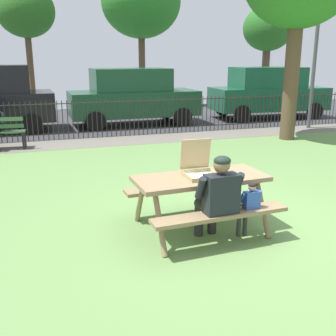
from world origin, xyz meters
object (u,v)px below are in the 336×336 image
(pizza_box_open, at_px, (199,167))
(child_at_table, at_px, (249,204))
(picnic_table_foreground, at_px, (200,188))
(pizza_slice_on_table, at_px, (228,173))
(lamp_post_walkway, at_px, (316,43))
(adult_at_table, at_px, (218,196))
(parked_car_left, at_px, (133,96))
(far_tree_midright, at_px, (268,29))
(far_tree_midleft, at_px, (26,12))
(parked_car_center, at_px, (268,92))
(far_tree_center, at_px, (141,2))

(pizza_box_open, relative_size, child_at_table, 0.60)
(picnic_table_foreground, xyz_separation_m, pizza_box_open, (-0.01, 0.05, 0.29))
(pizza_slice_on_table, distance_m, lamp_post_walkway, 9.27)
(pizza_slice_on_table, xyz_separation_m, adult_at_table, (-0.39, -0.51, -0.12))
(child_at_table, xyz_separation_m, parked_car_left, (0.70, 9.53, 0.51))
(picnic_table_foreground, xyz_separation_m, lamp_post_walkway, (6.66, 6.58, 2.16))
(picnic_table_foreground, distance_m, far_tree_midright, 18.67)
(child_at_table, bearing_deg, far_tree_midright, 58.58)
(child_at_table, relative_size, far_tree_midleft, 0.15)
(pizza_box_open, distance_m, lamp_post_walkway, 9.51)
(pizza_box_open, relative_size, far_tree_midright, 0.10)
(picnic_table_foreground, xyz_separation_m, parked_car_center, (6.52, 9.03, 0.41))
(pizza_slice_on_table, height_order, child_at_table, child_at_table)
(lamp_post_walkway, relative_size, parked_car_left, 1.03)
(far_tree_midleft, bearing_deg, parked_car_center, -36.02)
(child_at_table, distance_m, far_tree_midright, 18.86)
(adult_at_table, bearing_deg, pizza_slice_on_table, 52.47)
(far_tree_midleft, bearing_deg, parked_car_left, -62.16)
(pizza_slice_on_table, bearing_deg, pizza_box_open, 173.99)
(pizza_box_open, height_order, pizza_slice_on_table, pizza_box_open)
(pizza_box_open, distance_m, child_at_table, 0.83)
(parked_car_left, height_order, parked_car_center, same)
(pizza_box_open, height_order, far_tree_midright, far_tree_midright)
(pizza_box_open, height_order, lamp_post_walkway, lamp_post_walkway)
(far_tree_midright, bearing_deg, far_tree_midleft, 180.00)
(picnic_table_foreground, bearing_deg, far_tree_midleft, 98.06)
(parked_car_center, bearing_deg, pizza_box_open, -126.04)
(pizza_box_open, xyz_separation_m, far_tree_midright, (10.16, 15.29, 2.84))
(lamp_post_walkway, bearing_deg, far_tree_center, 111.92)
(pizza_box_open, xyz_separation_m, adult_at_table, (0.03, -0.55, -0.23))
(lamp_post_walkway, bearing_deg, pizza_slice_on_table, -133.54)
(picnic_table_foreground, xyz_separation_m, adult_at_table, (0.03, -0.50, 0.06))
(lamp_post_walkway, distance_m, far_tree_center, 9.69)
(child_at_table, relative_size, lamp_post_walkway, 0.18)
(child_at_table, bearing_deg, lamp_post_walkway, 48.85)
(pizza_box_open, relative_size, pizza_slice_on_table, 2.03)
(parked_car_left, bearing_deg, lamp_post_walkway, -24.02)
(adult_at_table, xyz_separation_m, far_tree_midright, (10.13, 15.85, 3.07))
(child_at_table, relative_size, parked_car_center, 0.18)
(lamp_post_walkway, xyz_separation_m, far_tree_midright, (3.50, 8.77, 0.97))
(parked_car_left, height_order, far_tree_midleft, far_tree_midleft)
(pizza_box_open, bearing_deg, pizza_slice_on_table, -6.01)
(pizza_box_open, distance_m, pizza_slice_on_table, 0.44)
(child_at_table, bearing_deg, far_tree_midleft, 99.44)
(far_tree_midleft, relative_size, far_tree_midright, 1.09)
(parked_car_center, xyz_separation_m, far_tree_midright, (3.63, 6.32, 2.72))
(adult_at_table, bearing_deg, parked_car_left, 83.17)
(far_tree_midleft, bearing_deg, far_tree_center, 0.00)
(adult_at_table, xyz_separation_m, parked_car_center, (6.50, 9.53, 0.35))
(lamp_post_walkway, relative_size, far_tree_center, 0.69)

